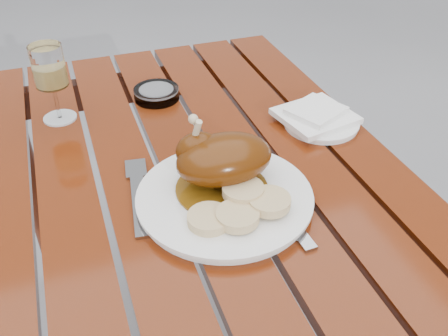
# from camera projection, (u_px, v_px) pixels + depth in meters

# --- Properties ---
(table) EXTENTS (0.80, 1.20, 0.75)m
(table) POSITION_uv_depth(u_px,v_px,m) (198.00, 299.00, 1.18)
(table) COLOR maroon
(table) RESTS_ON ground
(dinner_plate) EXTENTS (0.36, 0.36, 0.02)m
(dinner_plate) POSITION_uv_depth(u_px,v_px,m) (225.00, 198.00, 0.88)
(dinner_plate) COLOR white
(dinner_plate) RESTS_ON table
(roast_duck) EXTENTS (0.18, 0.16, 0.13)m
(roast_duck) POSITION_uv_depth(u_px,v_px,m) (220.00, 159.00, 0.87)
(roast_duck) COLOR #5E3A0A
(roast_duck) RESTS_ON dinner_plate
(bread_dumplings) EXTENTS (0.18, 0.12, 0.03)m
(bread_dumplings) POSITION_uv_depth(u_px,v_px,m) (240.00, 206.00, 0.82)
(bread_dumplings) COLOR #DFBA87
(bread_dumplings) RESTS_ON dinner_plate
(wine_glass) EXTENTS (0.09, 0.09, 0.17)m
(wine_glass) POSITION_uv_depth(u_px,v_px,m) (53.00, 84.00, 1.07)
(wine_glass) COLOR #DDBF64
(wine_glass) RESTS_ON table
(side_plate) EXTENTS (0.21, 0.21, 0.01)m
(side_plate) POSITION_uv_depth(u_px,v_px,m) (321.00, 122.00, 1.09)
(side_plate) COLOR white
(side_plate) RESTS_ON table
(napkin) EXTENTS (0.17, 0.17, 0.01)m
(napkin) POSITION_uv_depth(u_px,v_px,m) (315.00, 116.00, 1.09)
(napkin) COLOR white
(napkin) RESTS_ON side_plate
(ashtray) EXTENTS (0.12, 0.12, 0.03)m
(ashtray) POSITION_uv_depth(u_px,v_px,m) (157.00, 93.00, 1.19)
(ashtray) COLOR #B2B7BC
(ashtray) RESTS_ON table
(fork) EXTENTS (0.05, 0.20, 0.01)m
(fork) POSITION_uv_depth(u_px,v_px,m) (139.00, 199.00, 0.89)
(fork) COLOR gray
(fork) RESTS_ON table
(knife) EXTENTS (0.03, 0.23, 0.01)m
(knife) POSITION_uv_depth(u_px,v_px,m) (278.00, 205.00, 0.87)
(knife) COLOR gray
(knife) RESTS_ON table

